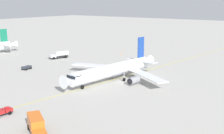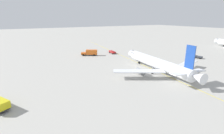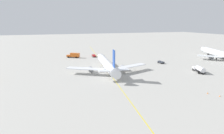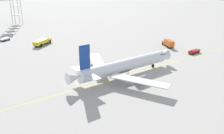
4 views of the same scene
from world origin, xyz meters
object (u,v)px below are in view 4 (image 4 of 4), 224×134
(airliner_main, at_px, (124,66))
(pushback_tug_truck, at_px, (5,39))
(catering_truck_truck, at_px, (168,43))
(fire_tender_truck, at_px, (42,42))
(ops_pickup_truck, at_px, (194,51))

(airliner_main, height_order, pushback_tug_truck, airliner_main)
(airliner_main, relative_size, catering_truck_truck, 4.60)
(catering_truck_truck, bearing_deg, airliner_main, 136.35)
(pushback_tug_truck, xyz_separation_m, fire_tender_truck, (-9.19, 20.00, 0.74))
(airliner_main, relative_size, fire_tender_truck, 3.52)
(airliner_main, bearing_deg, pushback_tug_truck, 104.09)
(ops_pickup_truck, height_order, catering_truck_truck, catering_truck_truck)
(pushback_tug_truck, distance_m, fire_tender_truck, 22.02)
(airliner_main, height_order, catering_truck_truck, airliner_main)
(catering_truck_truck, bearing_deg, ops_pickup_truck, -152.58)
(fire_tender_truck, bearing_deg, ops_pickup_truck, -83.48)
(fire_tender_truck, height_order, catering_truck_truck, catering_truck_truck)
(ops_pickup_truck, bearing_deg, airliner_main, 1.02)
(ops_pickup_truck, distance_m, fire_tender_truck, 65.76)
(ops_pickup_truck, xyz_separation_m, fire_tender_truck, (38.22, -53.50, 0.73))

